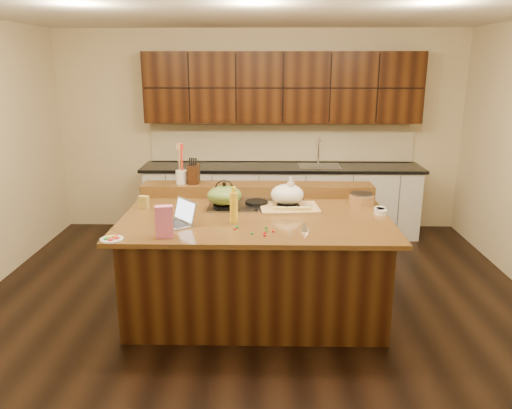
{
  "coord_description": "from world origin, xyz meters",
  "views": [
    {
      "loc": [
        0.09,
        -4.35,
        2.24
      ],
      "look_at": [
        0.0,
        0.05,
        1.0
      ],
      "focal_mm": 35.0,
      "sensor_mm": 36.0,
      "label": 1
    }
  ],
  "objects": [
    {
      "name": "room",
      "position": [
        0.0,
        0.0,
        1.35
      ],
      "size": [
        5.52,
        5.02,
        2.72
      ],
      "color": "black",
      "rests_on": "ground"
    },
    {
      "name": "island",
      "position": [
        0.0,
        0.0,
        0.46
      ],
      "size": [
        2.4,
        1.6,
        0.92
      ],
      "color": "black",
      "rests_on": "ground"
    },
    {
      "name": "back_ledge",
      "position": [
        0.0,
        0.7,
        0.98
      ],
      "size": [
        2.4,
        0.3,
        0.12
      ],
      "primitive_type": "cube",
      "color": "black",
      "rests_on": "island"
    },
    {
      "name": "cooktop",
      "position": [
        0.0,
        0.3,
        0.94
      ],
      "size": [
        0.92,
        0.52,
        0.05
      ],
      "color": "gray",
      "rests_on": "island"
    },
    {
      "name": "back_counter",
      "position": [
        0.3,
        2.23,
        0.98
      ],
      "size": [
        3.7,
        0.66,
        2.4
      ],
      "color": "silver",
      "rests_on": "ground"
    },
    {
      "name": "kettle",
      "position": [
        -0.3,
        0.17,
        1.05
      ],
      "size": [
        0.2,
        0.2,
        0.18
      ],
      "primitive_type": "ellipsoid",
      "rotation": [
        0.0,
        0.0,
        0.01
      ],
      "color": "black",
      "rests_on": "cooktop"
    },
    {
      "name": "green_bowl",
      "position": [
        -0.3,
        0.17,
        1.05
      ],
      "size": [
        0.43,
        0.43,
        0.18
      ],
      "primitive_type": "ellipsoid",
      "rotation": [
        0.0,
        0.0,
        0.41
      ],
      "color": "#54732E",
      "rests_on": "cooktop"
    },
    {
      "name": "laptop",
      "position": [
        -0.64,
        -0.29,
        0.98
      ],
      "size": [
        0.37,
        0.38,
        0.21
      ],
      "rotation": [
        0.0,
        0.0,
        -0.86
      ],
      "color": "#B7B7BC",
      "rests_on": "island"
    },
    {
      "name": "oil_bottle",
      "position": [
        -0.18,
        -0.26,
        1.06
      ],
      "size": [
        0.09,
        0.09,
        0.27
      ],
      "primitive_type": "cylinder",
      "rotation": [
        0.0,
        0.0,
        -0.38
      ],
      "color": "yellow",
      "rests_on": "island"
    },
    {
      "name": "vinegar_bottle",
      "position": [
        0.32,
        0.23,
        1.04
      ],
      "size": [
        0.08,
        0.08,
        0.25
      ],
      "primitive_type": "cylinder",
      "rotation": [
        0.0,
        0.0,
        -0.33
      ],
      "color": "silver",
      "rests_on": "island"
    },
    {
      "name": "wooden_tray",
      "position": [
        0.3,
        0.24,
        1.02
      ],
      "size": [
        0.57,
        0.45,
        0.22
      ],
      "rotation": [
        0.0,
        0.0,
        0.08
      ],
      "color": "tan",
      "rests_on": "island"
    },
    {
      "name": "ramekin_a",
      "position": [
        1.15,
        0.02,
        0.94
      ],
      "size": [
        0.13,
        0.13,
        0.04
      ],
      "primitive_type": "cylinder",
      "rotation": [
        0.0,
        0.0,
        0.43
      ],
      "color": "white",
      "rests_on": "island"
    },
    {
      "name": "ramekin_b",
      "position": [
        1.15,
        0.11,
        0.94
      ],
      "size": [
        0.13,
        0.13,
        0.04
      ],
      "primitive_type": "cylinder",
      "rotation": [
        0.0,
        0.0,
        -0.42
      ],
      "color": "white",
      "rests_on": "island"
    },
    {
      "name": "ramekin_c",
      "position": [
        1.14,
        0.07,
        0.94
      ],
      "size": [
        0.13,
        0.13,
        0.04
      ],
      "primitive_type": "cylinder",
      "rotation": [
        0.0,
        0.0,
        -0.37
      ],
      "color": "white",
      "rests_on": "island"
    },
    {
      "name": "strainer_bowl",
      "position": [
        1.03,
        0.37,
        0.97
      ],
      "size": [
        0.27,
        0.27,
        0.09
      ],
      "primitive_type": "cylinder",
      "rotation": [
        0.0,
        0.0,
        0.13
      ],
      "color": "#996B3F",
      "rests_on": "island"
    },
    {
      "name": "kitchen_timer",
      "position": [
        0.41,
        -0.45,
        0.96
      ],
      "size": [
        0.08,
        0.08,
        0.07
      ],
      "primitive_type": "cone",
      "rotation": [
        0.0,
        0.0,
        0.04
      ],
      "color": "silver",
      "rests_on": "island"
    },
    {
      "name": "pink_bag",
      "position": [
        -0.71,
        -0.64,
        1.05
      ],
      "size": [
        0.15,
        0.1,
        0.26
      ],
      "primitive_type": "cube",
      "rotation": [
        0.0,
        0.0,
        0.19
      ],
      "color": "pink",
      "rests_on": "island"
    },
    {
      "name": "candy_plate",
      "position": [
        -1.11,
        -0.71,
        0.93
      ],
      "size": [
        0.19,
        0.19,
        0.01
      ],
      "primitive_type": "cylinder",
      "rotation": [
        0.0,
        0.0,
        0.05
      ],
      "color": "white",
      "rests_on": "island"
    },
    {
      "name": "package_box",
      "position": [
        -1.07,
        0.17,
        0.98
      ],
      "size": [
        0.1,
        0.08,
        0.12
      ],
      "primitive_type": "cube",
      "rotation": [
        0.0,
        0.0,
        -0.23
      ],
      "color": "gold",
      "rests_on": "island"
    },
    {
      "name": "utensil_crock",
      "position": [
        -0.79,
        0.7,
        1.11
      ],
      "size": [
        0.15,
        0.15,
        0.14
      ],
      "primitive_type": "cylinder",
      "rotation": [
        0.0,
        0.0,
        -0.33
      ],
      "color": "white",
      "rests_on": "back_ledge"
    },
    {
      "name": "knife_block",
      "position": [
        -0.66,
        0.7,
        1.14
      ],
      "size": [
        0.11,
        0.17,
        0.2
      ],
      "primitive_type": "cube",
      "rotation": [
        0.0,
        0.0,
        -0.07
      ],
      "color": "black",
      "rests_on": "back_ledge"
    },
    {
      "name": "gumdrop_0",
      "position": [
        0.08,
        -0.6,
        0.93
      ],
      "size": [
        0.02,
        0.02,
        0.02
      ],
      "primitive_type": "ellipsoid",
      "color": "red",
      "rests_on": "island"
    },
    {
      "name": "gumdrop_1",
      "position": [
        -0.15,
        -0.4,
        0.93
      ],
      "size": [
        0.02,
        0.02,
        0.02
      ],
      "primitive_type": "ellipsoid",
      "color": "#198C26",
      "rests_on": "island"
    },
    {
      "name": "gumdrop_2",
      "position": [
        -0.17,
        -0.45,
        0.93
      ],
      "size": [
        0.02,
        0.02,
        0.02
      ],
      "primitive_type": "ellipsoid",
      "color": "red",
      "rests_on": "island"
    },
    {
      "name": "gumdrop_3",
      "position": [
        0.09,
        -0.41,
        0.93
      ],
      "size": [
        0.02,
        0.02,
        0.02
      ],
      "primitive_type": "ellipsoid",
      "color": "#198C26",
      "rests_on": "island"
    },
    {
      "name": "gumdrop_4",
      "position": [
        0.15,
        -0.5,
        0.93
      ],
      "size": [
        0.02,
        0.02,
        0.02
      ],
      "primitive_type": "ellipsoid",
      "color": "red",
      "rests_on": "island"
    },
    {
      "name": "gumdrop_5",
      "position": [
        -0.02,
        -0.56,
        0.93
      ],
      "size": [
        0.02,
        0.02,
        0.02
      ],
      "primitive_type": "ellipsoid",
      "color": "#198C26",
      "rests_on": "island"
    },
    {
      "name": "gumdrop_6",
      "position": [
        0.08,
        -0.54,
        0.93
      ],
      "size": [
        0.02,
        0.02,
        0.02
      ],
      "primitive_type": "ellipsoid",
      "color": "red",
      "rests_on": "island"
    },
    {
      "name": "gumdrop_7",
      "position": [
        0.1,
        -0.49,
        0.93
      ],
      "size": [
        0.02,
        0.02,
        0.02
      ],
      "primitive_type": "ellipsoid",
      "color": "#198C26",
      "rests_on": "island"
    },
    {
      "name": "gumdrop_8",
      "position": [
        0.08,
        -0.6,
        0.93
      ],
      "size": [
        0.02,
        0.02,
        0.02
      ],
      "primitive_type": "ellipsoid",
      "color": "red",
      "rests_on": "island"
    },
    {
      "name": "gumdrop_9",
      "position": [
        -0.17,
        -0.4,
        0.93
      ],
      "size": [
        0.02,
        0.02,
        0.02
      ],
      "primitive_type": "ellipsoid",
      "color": "#198C26",
      "rests_on": "island"
    }
  ]
}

